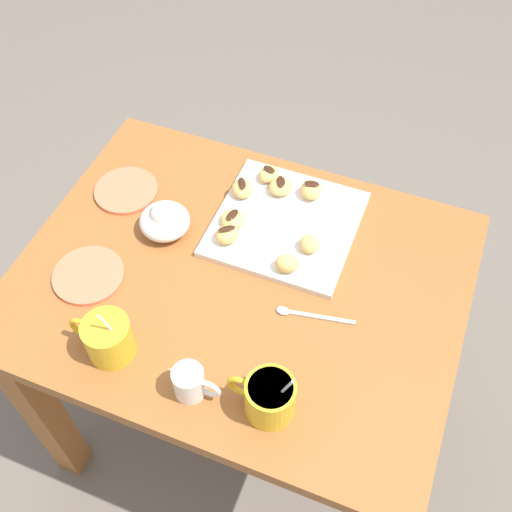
{
  "coord_description": "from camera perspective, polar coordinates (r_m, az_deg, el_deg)",
  "views": [
    {
      "loc": [
        -0.31,
        0.7,
        1.83
      ],
      "look_at": [
        -0.02,
        -0.05,
        0.77
      ],
      "focal_mm": 43.28,
      "sensor_mm": 36.0,
      "label": 1
    }
  ],
  "objects": [
    {
      "name": "chocolate_drizzle_0",
      "position": [
        1.44,
        5.18,
        6.67
      ],
      "size": [
        0.04,
        0.03,
        0.0
      ],
      "primitive_type": "ellipsoid",
      "rotation": [
        0.0,
        0.0,
        0.2
      ],
      "color": "#381E11",
      "rests_on": "beignet_0"
    },
    {
      "name": "chocolate_drizzle_5",
      "position": [
        1.44,
        -1.31,
        6.75
      ],
      "size": [
        0.03,
        0.04,
        0.0
      ],
      "primitive_type": "ellipsoid",
      "rotation": [
        0.0,
        0.0,
        2.11
      ],
      "color": "#381E11",
      "rests_on": "beignet_5"
    },
    {
      "name": "beignet_6",
      "position": [
        1.36,
        -2.69,
        2.0
      ],
      "size": [
        0.07,
        0.07,
        0.04
      ],
      "primitive_type": "ellipsoid",
      "rotation": [
        0.0,
        0.0,
        4.1
      ],
      "color": "#E5B260",
      "rests_on": "pastry_plate_square"
    },
    {
      "name": "loose_spoon_near_saucer",
      "position": [
        1.28,
        4.65,
        -5.43
      ],
      "size": [
        0.16,
        0.04,
        0.01
      ],
      "color": "silver",
      "rests_on": "dining_table"
    },
    {
      "name": "beignet_5",
      "position": [
        1.45,
        -1.29,
        6.22
      ],
      "size": [
        0.07,
        0.07,
        0.04
      ],
      "primitive_type": "ellipsoid",
      "rotation": [
        0.0,
        0.0,
        2.37
      ],
      "color": "#E5B260",
      "rests_on": "pastry_plate_square"
    },
    {
      "name": "coffee_mug_mustard_right",
      "position": [
        1.23,
        -13.58,
        -7.32
      ],
      "size": [
        0.13,
        0.09,
        0.14
      ],
      "color": "gold",
      "rests_on": "dining_table"
    },
    {
      "name": "chocolate_drizzle_2",
      "position": [
        1.38,
        -2.21,
        3.84
      ],
      "size": [
        0.03,
        0.04,
        0.0
      ],
      "primitive_type": "ellipsoid",
      "rotation": [
        0.0,
        0.0,
        4.5
      ],
      "color": "#381E11",
      "rests_on": "beignet_2"
    },
    {
      "name": "pastry_plate_square",
      "position": [
        1.41,
        2.76,
        2.98
      ],
      "size": [
        0.31,
        0.31,
        0.02
      ],
      "primitive_type": "cube",
      "color": "silver",
      "rests_on": "dining_table"
    },
    {
      "name": "beignet_4",
      "position": [
        1.35,
        4.97,
        1.11
      ],
      "size": [
        0.06,
        0.06,
        0.03
      ],
      "primitive_type": "ellipsoid",
      "rotation": [
        0.0,
        0.0,
        2.52
      ],
      "color": "#E5B260",
      "rests_on": "pastry_plate_square"
    },
    {
      "name": "cream_pitcher_white",
      "position": [
        1.17,
        -6.15,
        -11.49
      ],
      "size": [
        0.1,
        0.06,
        0.07
      ],
      "color": "silver",
      "rests_on": "dining_table"
    },
    {
      "name": "beignet_2",
      "position": [
        1.39,
        -2.19,
        3.42
      ],
      "size": [
        0.08,
        0.08,
        0.03
      ],
      "primitive_type": "ellipsoid",
      "rotation": [
        0.0,
        0.0,
        4.07
      ],
      "color": "#E5B260",
      "rests_on": "pastry_plate_square"
    },
    {
      "name": "beignet_1",
      "position": [
        1.46,
        2.29,
        6.4
      ],
      "size": [
        0.08,
        0.08,
        0.03
      ],
      "primitive_type": "ellipsoid",
      "rotation": [
        0.0,
        0.0,
        2.32
      ],
      "color": "#E5B260",
      "rests_on": "pastry_plate_square"
    },
    {
      "name": "beignet_0",
      "position": [
        1.45,
        5.13,
        6.11
      ],
      "size": [
        0.07,
        0.07,
        0.04
      ],
      "primitive_type": "ellipsoid",
      "rotation": [
        0.0,
        0.0,
        0.4
      ],
      "color": "#E5B260",
      "rests_on": "pastry_plate_square"
    },
    {
      "name": "saucer_coral_left",
      "position": [
        1.37,
        -15.22,
        -1.73
      ],
      "size": [
        0.15,
        0.15,
        0.01
      ],
      "primitive_type": "cylinder",
      "color": "#E5704C",
      "rests_on": "dining_table"
    },
    {
      "name": "chocolate_drizzle_7",
      "position": [
        1.47,
        1.23,
        8.03
      ],
      "size": [
        0.04,
        0.03,
        0.0
      ],
      "primitive_type": "ellipsoid",
      "rotation": [
        0.0,
        0.0,
        5.91
      ],
      "color": "#381E11",
      "rests_on": "beignet_7"
    },
    {
      "name": "ground_plane",
      "position": [
        1.99,
        -1.04,
        -14.52
      ],
      "size": [
        8.0,
        8.0,
        0.0
      ],
      "primitive_type": "plane",
      "color": "#665B51"
    },
    {
      "name": "chocolate_drizzle_6",
      "position": [
        1.34,
        -2.72,
        2.53
      ],
      "size": [
        0.04,
        0.04,
        0.0
      ],
      "primitive_type": "ellipsoid",
      "rotation": [
        0.0,
        0.0,
        3.8
      ],
      "color": "#381E11",
      "rests_on": "beignet_6"
    },
    {
      "name": "dining_table",
      "position": [
        1.46,
        -1.38,
        -5.35
      ],
      "size": [
        0.95,
        0.75,
        0.75
      ],
      "color": "#935628",
      "rests_on": "ground_plane"
    },
    {
      "name": "beignet_3",
      "position": [
        1.31,
        2.88,
        -0.7
      ],
      "size": [
        0.06,
        0.05,
        0.04
      ],
      "primitive_type": "ellipsoid",
      "rotation": [
        0.0,
        0.0,
        4.96
      ],
      "color": "#E5B260",
      "rests_on": "pastry_plate_square"
    },
    {
      "name": "ice_cream_bowl",
      "position": [
        1.4,
        -8.45,
        3.34
      ],
      "size": [
        0.11,
        0.11,
        0.08
      ],
      "color": "silver",
      "rests_on": "dining_table"
    },
    {
      "name": "chocolate_drizzle_1",
      "position": [
        1.44,
        2.32,
        6.9
      ],
      "size": [
        0.03,
        0.04,
        0.0
      ],
      "primitive_type": "ellipsoid",
      "rotation": [
        0.0,
        0.0,
        1.97
      ],
      "color": "#381E11",
      "rests_on": "beignet_1"
    },
    {
      "name": "saucer_coral_right",
      "position": [
        1.52,
        -11.9,
        5.94
      ],
      "size": [
        0.15,
        0.15,
        0.01
      ],
      "primitive_type": "cylinder",
      "color": "#E5704C",
      "rests_on": "dining_table"
    },
    {
      "name": "coffee_mug_mustard_left",
      "position": [
        1.14,
        1.21,
        -12.87
      ],
      "size": [
        0.13,
        0.09,
        0.14
      ],
      "color": "gold",
      "rests_on": "dining_table"
    },
    {
      "name": "beignet_7",
      "position": [
        1.49,
        1.22,
        7.56
      ],
      "size": [
        0.06,
        0.07,
        0.03
      ],
      "primitive_type": "ellipsoid",
      "rotation": [
        0.0,
        0.0,
        5.96
      ],
      "color": "#E5B260",
      "rests_on": "pastry_plate_square"
    }
  ]
}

